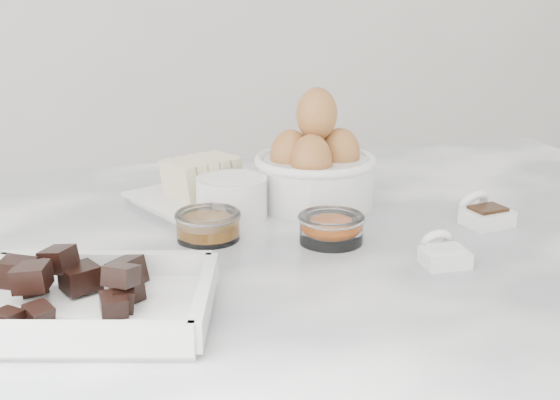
% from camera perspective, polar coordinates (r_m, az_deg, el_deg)
% --- Properties ---
extents(marble_slab, '(1.20, 0.80, 0.04)m').
position_cam_1_polar(marble_slab, '(0.91, -0.69, -4.24)').
color(marble_slab, white).
rests_on(marble_slab, cabinet).
extents(chocolate_dish, '(0.26, 0.22, 0.06)m').
position_cam_1_polar(chocolate_dish, '(0.73, -13.83, -6.71)').
color(chocolate_dish, white).
rests_on(chocolate_dish, marble_slab).
extents(butter_plate, '(0.20, 0.20, 0.06)m').
position_cam_1_polar(butter_plate, '(1.04, -6.02, 0.87)').
color(butter_plate, white).
rests_on(butter_plate, marble_slab).
extents(sugar_ramekin, '(0.09, 0.09, 0.05)m').
position_cam_1_polar(sugar_ramekin, '(0.98, -3.55, 0.27)').
color(sugar_ramekin, white).
rests_on(sugar_ramekin, marble_slab).
extents(egg_bowl, '(0.16, 0.16, 0.16)m').
position_cam_1_polar(egg_bowl, '(1.03, 2.58, 2.43)').
color(egg_bowl, white).
rests_on(egg_bowl, marble_slab).
extents(honey_bowl, '(0.08, 0.08, 0.03)m').
position_cam_1_polar(honey_bowl, '(0.91, -5.28, -1.83)').
color(honey_bowl, white).
rests_on(honey_bowl, marble_slab).
extents(zest_bowl, '(0.08, 0.08, 0.03)m').
position_cam_1_polar(zest_bowl, '(0.90, 3.77, -2.00)').
color(zest_bowl, white).
rests_on(zest_bowl, marble_slab).
extents(vanilla_spoon, '(0.06, 0.07, 0.04)m').
position_cam_1_polar(vanilla_spoon, '(0.99, 14.68, -0.93)').
color(vanilla_spoon, white).
rests_on(vanilla_spoon, marble_slab).
extents(salt_spoon, '(0.05, 0.06, 0.04)m').
position_cam_1_polar(salt_spoon, '(0.86, 11.82, -3.78)').
color(salt_spoon, white).
rests_on(salt_spoon, marble_slab).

